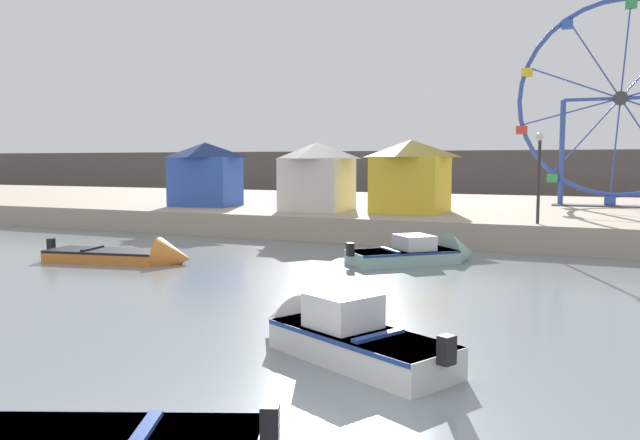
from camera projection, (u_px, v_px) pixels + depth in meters
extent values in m
plane|color=slate|center=(321.00, 432.00, 8.22)|extent=(240.00, 240.00, 0.00)
cube|color=tan|center=(533.00, 216.00, 34.39)|extent=(110.00, 22.02, 1.06)
cube|color=#564C47|center=(560.00, 175.00, 56.47)|extent=(140.00, 3.00, 4.40)
cube|color=silver|center=(360.00, 347.00, 11.04)|extent=(3.73, 2.75, 0.54)
cube|color=navy|center=(360.00, 334.00, 11.02)|extent=(3.71, 2.75, 0.08)
cone|color=silver|center=(283.00, 323.00, 12.73)|extent=(1.42, 1.55, 1.25)
cube|color=black|center=(447.00, 350.00, 9.59)|extent=(0.29, 0.30, 0.44)
cube|color=silver|center=(343.00, 310.00, 11.32)|extent=(1.41, 1.41, 0.60)
cube|color=navy|center=(379.00, 336.00, 10.68)|extent=(0.64, 1.07, 0.06)
cube|color=orange|center=(106.00, 255.00, 22.24)|extent=(4.27, 2.14, 0.40)
cube|color=black|center=(106.00, 251.00, 22.22)|extent=(4.23, 2.15, 0.08)
cone|color=orange|center=(175.00, 258.00, 21.65)|extent=(1.34, 1.55, 1.37)
cube|color=black|center=(51.00, 245.00, 22.70)|extent=(0.24, 0.27, 0.44)
cube|color=black|center=(92.00, 248.00, 22.33)|extent=(0.37, 1.23, 0.06)
cube|color=navy|center=(105.00, 437.00, 6.97)|extent=(3.54, 2.39, 0.08)
cube|color=black|center=(270.00, 425.00, 6.93)|extent=(0.28, 0.30, 0.44)
cube|color=navy|center=(144.00, 431.00, 6.96)|extent=(0.53, 0.99, 0.06)
cube|color=#93BCAD|center=(402.00, 257.00, 21.73)|extent=(3.70, 3.59, 0.46)
cube|color=navy|center=(402.00, 251.00, 21.71)|extent=(3.69, 3.58, 0.08)
cone|color=#93BCAD|center=(461.00, 254.00, 22.48)|extent=(1.74, 1.77, 1.50)
cube|color=black|center=(350.00, 249.00, 21.08)|extent=(0.31, 0.31, 0.44)
cube|color=silver|center=(414.00, 242.00, 21.84)|extent=(1.65, 1.66, 0.50)
cube|color=navy|center=(390.00, 250.00, 21.56)|extent=(1.03, 1.09, 0.06)
torus|color=#334CA8|center=(621.00, 98.00, 33.26)|extent=(10.27, 0.24, 10.27)
cylinder|color=#38383D|center=(621.00, 98.00, 33.26)|extent=(0.70, 0.50, 0.70)
cylinder|color=#334CA8|center=(570.00, 112.00, 34.28)|extent=(4.87, 0.08, 1.33)
cube|color=red|center=(522.00, 130.00, 35.32)|extent=(0.56, 0.48, 0.44)
cylinder|color=#334CA8|center=(586.00, 137.00, 34.07)|extent=(3.25, 0.08, 3.92)
cube|color=#33934C|center=(552.00, 178.00, 34.90)|extent=(0.56, 0.48, 0.44)
cylinder|color=#334CA8|center=(615.00, 147.00, 33.55)|extent=(0.39, 0.08, 5.01)
cube|color=#3356B7|center=(610.00, 200.00, 33.86)|extent=(0.56, 0.48, 0.44)
cylinder|color=#334CA8|center=(626.00, 49.00, 32.97)|extent=(0.39, 0.08, 5.01)
cube|color=#33934C|center=(631.00, 4.00, 32.71)|extent=(0.56, 0.48, 0.44)
cylinder|color=#334CA8|center=(594.00, 58.00, 33.60)|extent=(2.76, 0.08, 4.27)
cube|color=#3356B7|center=(567.00, 24.00, 33.96)|extent=(0.56, 0.48, 0.44)
cylinder|color=#334CA8|center=(573.00, 82.00, 34.10)|extent=(4.70, 0.08, 1.91)
cube|color=yellow|center=(527.00, 73.00, 34.96)|extent=(0.56, 0.48, 0.44)
cylinder|color=#334CA8|center=(562.00, 153.00, 34.61)|extent=(0.28, 0.28, 5.61)
cylinder|color=#334CA8|center=(621.00, 98.00, 33.26)|extent=(5.52, 0.18, 0.18)
cube|color=#4C4C51|center=(616.00, 206.00, 33.77)|extent=(6.32, 1.20, 0.08)
cube|color=silver|center=(318.00, 184.00, 31.35)|extent=(3.01, 3.28, 2.52)
pyramid|color=gray|center=(317.00, 150.00, 31.20)|extent=(3.31, 3.60, 0.80)
cube|color=#3356B7|center=(206.00, 182.00, 34.33)|extent=(3.50, 2.73, 2.59)
pyramid|color=navy|center=(205.00, 150.00, 34.18)|extent=(3.85, 3.00, 0.80)
cube|color=yellow|center=(411.00, 185.00, 29.96)|extent=(3.17, 3.18, 2.59)
pyramid|color=olive|center=(411.00, 148.00, 29.81)|extent=(3.48, 3.50, 0.80)
cylinder|color=#2D2D33|center=(539.00, 182.00, 24.53)|extent=(0.12, 0.12, 3.17)
sphere|color=#F2EACC|center=(540.00, 136.00, 24.37)|extent=(0.32, 0.32, 0.32)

